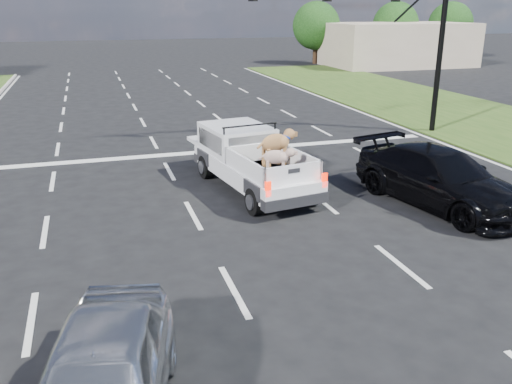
# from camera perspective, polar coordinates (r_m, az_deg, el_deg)

# --- Properties ---
(ground) EXTENTS (160.00, 160.00, 0.00)m
(ground) POSITION_cam_1_polar(r_m,az_deg,el_deg) (10.67, 6.90, -8.96)
(ground) COLOR black
(ground) RESTS_ON ground
(road_markings) EXTENTS (17.75, 60.00, 0.01)m
(road_markings) POSITION_cam_1_polar(r_m,az_deg,el_deg) (16.41, -2.33, 1.35)
(road_markings) COLOR silver
(road_markings) RESTS_ON ground
(traffic_signal) EXTENTS (9.11, 0.31, 7.00)m
(traffic_signal) POSITION_cam_1_polar(r_m,az_deg,el_deg) (22.09, 13.90, 17.83)
(traffic_signal) COLOR black
(traffic_signal) RESTS_ON ground
(building_right) EXTENTS (12.00, 7.00, 3.60)m
(building_right) POSITION_cam_1_polar(r_m,az_deg,el_deg) (49.96, 14.72, 14.78)
(building_right) COLOR #BDAC91
(building_right) RESTS_ON ground
(tree_far_d) EXTENTS (4.20, 4.20, 5.40)m
(tree_far_d) POSITION_cam_1_polar(r_m,az_deg,el_deg) (50.69, 6.35, 17.00)
(tree_far_d) COLOR #332114
(tree_far_d) RESTS_ON ground
(tree_far_e) EXTENTS (4.20, 4.20, 5.40)m
(tree_far_e) POSITION_cam_1_polar(r_m,az_deg,el_deg) (54.34, 14.47, 16.67)
(tree_far_e) COLOR #332114
(tree_far_e) RESTS_ON ground
(tree_far_f) EXTENTS (4.20, 4.20, 5.40)m
(tree_far_f) POSITION_cam_1_polar(r_m,az_deg,el_deg) (57.66, 19.79, 16.28)
(tree_far_f) COLOR #332114
(tree_far_f) RESTS_ON ground
(pickup_truck) EXTENTS (2.50, 5.16, 1.86)m
(pickup_truck) POSITION_cam_1_polar(r_m,az_deg,el_deg) (15.38, -0.52, 3.52)
(pickup_truck) COLOR black
(pickup_truck) RESTS_ON ground
(black_coupe) EXTENTS (3.14, 5.39, 1.47)m
(black_coupe) POSITION_cam_1_polar(r_m,az_deg,el_deg) (14.91, 18.79, 1.42)
(black_coupe) COLOR black
(black_coupe) RESTS_ON ground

